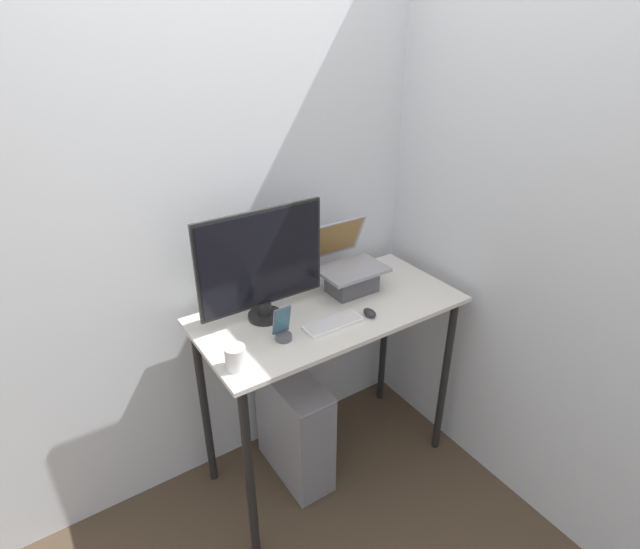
{
  "coord_description": "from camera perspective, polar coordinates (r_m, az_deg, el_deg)",
  "views": [
    {
      "loc": [
        -1.07,
        -1.25,
        2.07
      ],
      "look_at": [
        -0.05,
        0.28,
        1.11
      ],
      "focal_mm": 28.0,
      "sensor_mm": 36.0,
      "label": 1
    }
  ],
  "objects": [
    {
      "name": "wall_side_right",
      "position": [
        2.28,
        19.64,
        6.07
      ],
      "size": [
        0.05,
        6.0,
        2.6
      ],
      "color": "silver",
      "rests_on": "ground_plane"
    },
    {
      "name": "laptop",
      "position": [
        2.29,
        3.36,
        0.26
      ],
      "size": [
        0.3,
        0.29,
        0.31
      ],
      "color": "#4C4C51",
      "rests_on": "desk"
    },
    {
      "name": "desk",
      "position": [
        2.26,
        1.13,
        -6.86
      ],
      "size": [
        1.18,
        0.56,
        0.93
      ],
      "color": "beige",
      "rests_on": "ground_plane"
    },
    {
      "name": "ground_plane",
      "position": [
        2.64,
        4.75,
        -24.2
      ],
      "size": [
        12.0,
        12.0,
        0.0
      ],
      "primitive_type": "plane",
      "color": "#473828"
    },
    {
      "name": "monitor",
      "position": [
        2.01,
        -6.65,
        1.0
      ],
      "size": [
        0.55,
        0.14,
        0.48
      ],
      "color": "black",
      "rests_on": "desk"
    },
    {
      "name": "cell_phone",
      "position": [
        1.97,
        -4.29,
        -6.25
      ],
      "size": [
        0.07,
        0.07,
        0.14
      ],
      "color": "#4C4C51",
      "rests_on": "desk"
    },
    {
      "name": "mug",
      "position": [
        1.84,
        -9.63,
        -9.35
      ],
      "size": [
        0.08,
        0.08,
        0.09
      ],
      "color": "white",
      "rests_on": "desk"
    },
    {
      "name": "wall_back",
      "position": [
        2.31,
        -3.97,
        7.92
      ],
      "size": [
        6.0,
        0.05,
        2.6
      ],
      "color": "silver",
      "rests_on": "ground_plane"
    },
    {
      "name": "mouse",
      "position": [
        2.13,
        5.7,
        -4.38
      ],
      "size": [
        0.04,
        0.07,
        0.03
      ],
      "color": "#262626",
      "rests_on": "desk"
    },
    {
      "name": "keyboard",
      "position": [
        2.07,
        1.51,
        -5.64
      ],
      "size": [
        0.25,
        0.09,
        0.02
      ],
      "color": "white",
      "rests_on": "desk"
    },
    {
      "name": "computer_tower",
      "position": [
        2.55,
        -2.93,
        -17.03
      ],
      "size": [
        0.19,
        0.45,
        0.57
      ],
      "color": "gray",
      "rests_on": "ground_plane"
    }
  ]
}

